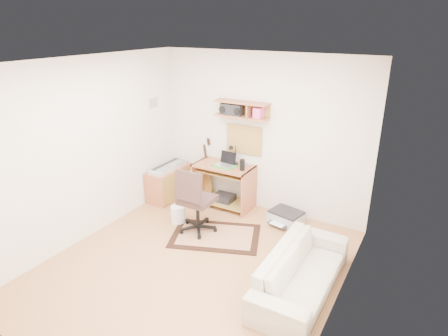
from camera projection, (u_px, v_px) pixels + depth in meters
The scene contains 22 objects.
floor at pixel (194, 265), 5.08m from camera, with size 3.60×4.00×0.01m, color #BA7D4D.
ceiling at pixel (188, 62), 4.15m from camera, with size 3.60×4.00×0.01m, color white.
back_wall at pixel (261, 134), 6.24m from camera, with size 3.60×0.01×2.60m, color silver.
left_wall at pixel (86, 151), 5.45m from camera, with size 0.01×4.00×2.60m, color silver.
right_wall at pixel (343, 208), 3.78m from camera, with size 0.01×4.00×2.60m, color silver.
wall_shelf at pixel (242, 109), 6.13m from camera, with size 0.90×0.25×0.26m, color #AE623D.
cork_board at pixel (244, 140), 6.40m from camera, with size 0.64×0.03×0.49m, color tan.
wall_photo at pixel (153, 103), 6.51m from camera, with size 0.02×0.20×0.15m, color #4C8CBF.
desk at pixel (224, 186), 6.59m from camera, with size 1.00×0.55×0.75m, color #AE623D, non-canonical shape.
laptop at pixel (225, 160), 6.39m from camera, with size 0.30×0.30×0.23m, color silver, non-canonical shape.
speaker at pixel (242, 165), 6.21m from camera, with size 0.08×0.08×0.19m, color black.
desk_lamp at pixel (235, 155), 6.45m from camera, with size 0.11×0.11×0.33m, color black, non-canonical shape.
pencil_cup at pixel (244, 164), 6.38m from camera, with size 0.06×0.06×0.09m, color #365BA2.
boombox at pixel (232, 110), 6.21m from camera, with size 0.37×0.17×0.19m, color black.
rug at pixel (215, 236), 5.76m from camera, with size 1.30×0.86×0.02m, color #CDB389.
task_chair at pixel (197, 200), 5.73m from camera, with size 0.54×0.54×1.06m, color #382521, non-canonical shape.
cabinet at pixel (169, 183), 6.97m from camera, with size 0.40×0.90×0.55m, color #AE623D.
music_keyboard at pixel (169, 167), 6.86m from camera, with size 0.25×0.81×0.07m, color #B2B5BA.
guitar at pixel (205, 169), 6.85m from camera, with size 0.29×0.18×1.10m, color #A47532, non-canonical shape.
waste_basket at pixel (178, 214), 6.12m from camera, with size 0.23×0.23×0.27m, color white.
printer at pixel (286, 218), 6.13m from camera, with size 0.50×0.39×0.19m, color #A5A8AA.
sofa at pixel (302, 265), 4.50m from camera, with size 1.78×0.52×0.70m, color beige.
Camera 1 is at (2.47, -3.52, 3.03)m, focal length 30.81 mm.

